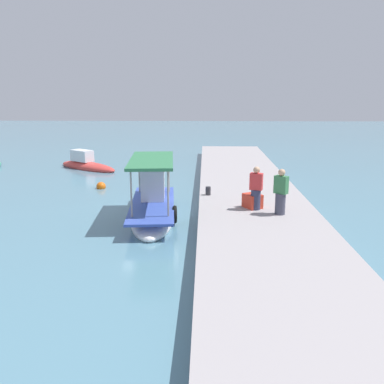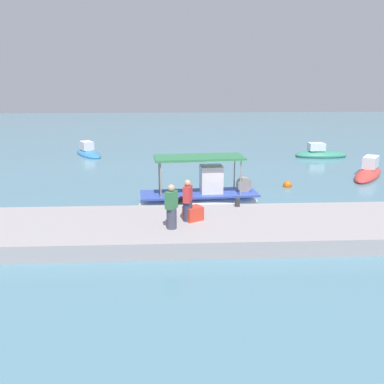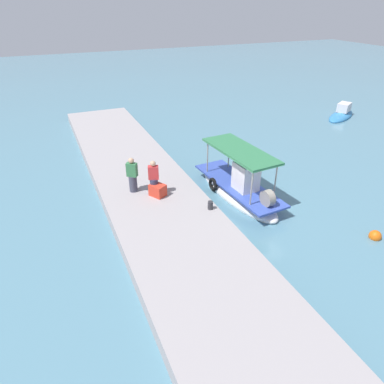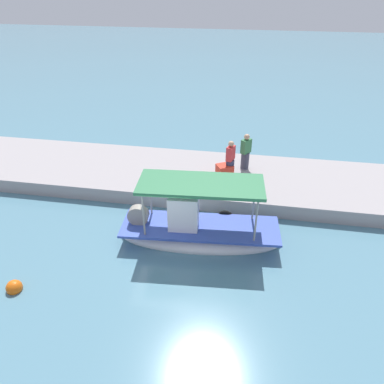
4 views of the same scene
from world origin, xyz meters
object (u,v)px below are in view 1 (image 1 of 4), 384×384
(fisherman_by_crate, at_px, (281,194))
(mooring_bollard, at_px, (208,191))
(fisherman_near_bollard, at_px, (256,190))
(cargo_crate, at_px, (252,201))
(moored_boat_far, at_px, (87,165))
(marker_buoy, at_px, (101,187))
(main_fishing_boat, at_px, (153,207))

(fisherman_by_crate, xyz_separation_m, mooring_bollard, (3.06, 2.78, -0.62))
(fisherman_near_bollard, distance_m, fisherman_by_crate, 1.10)
(mooring_bollard, bearing_deg, cargo_crate, -139.97)
(cargo_crate, relative_size, moored_boat_far, 0.14)
(fisherman_by_crate, relative_size, mooring_bollard, 4.62)
(mooring_bollard, height_order, cargo_crate, cargo_crate)
(fisherman_by_crate, height_order, marker_buoy, fisherman_by_crate)
(main_fishing_boat, xyz_separation_m, fisherman_by_crate, (-1.54, -5.17, 1.00))
(main_fishing_boat, bearing_deg, cargo_crate, -98.59)
(main_fishing_boat, xyz_separation_m, moored_boat_far, (11.79, 6.15, -0.23))
(main_fishing_boat, relative_size, moored_boat_far, 1.23)
(main_fishing_boat, bearing_deg, fisherman_by_crate, -106.56)
(marker_buoy, bearing_deg, fisherman_by_crate, -128.94)
(cargo_crate, distance_m, moored_boat_far, 16.19)
(fisherman_near_bollard, height_order, moored_boat_far, fisherman_near_bollard)
(fisherman_near_bollard, distance_m, cargo_crate, 0.57)
(marker_buoy, bearing_deg, cargo_crate, -128.41)
(fisherman_by_crate, bearing_deg, moored_boat_far, 40.35)
(fisherman_near_bollard, relative_size, cargo_crate, 2.45)
(main_fishing_boat, relative_size, marker_buoy, 12.19)
(mooring_bollard, bearing_deg, fisherman_by_crate, -137.71)
(fisherman_near_bollard, bearing_deg, fisherman_by_crate, -127.48)
(fisherman_by_crate, distance_m, marker_buoy, 11.39)
(fisherman_near_bollard, relative_size, marker_buoy, 3.36)
(cargo_crate, bearing_deg, mooring_bollard, 40.03)
(main_fishing_boat, relative_size, cargo_crate, 8.88)
(marker_buoy, distance_m, moored_boat_far, 6.72)
(fisherman_near_bollard, height_order, mooring_bollard, fisherman_near_bollard)
(marker_buoy, bearing_deg, fisherman_near_bollard, -129.09)
(cargo_crate, bearing_deg, marker_buoy, 51.59)
(marker_buoy, bearing_deg, mooring_bollard, -123.94)
(cargo_crate, bearing_deg, main_fishing_boat, 81.41)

